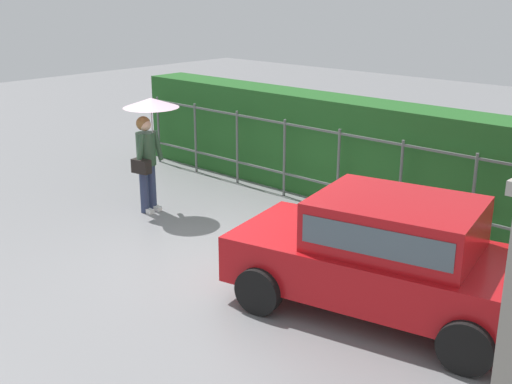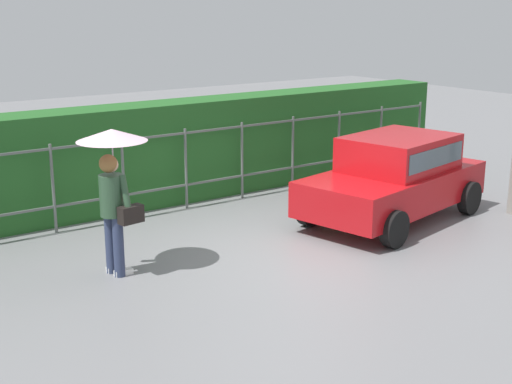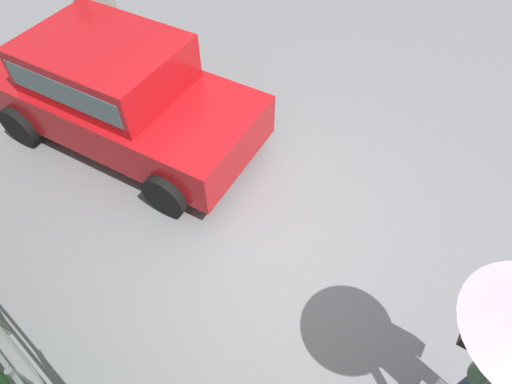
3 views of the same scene
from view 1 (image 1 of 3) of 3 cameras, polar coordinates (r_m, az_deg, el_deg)
ground_plane at (r=9.52m, az=-2.77°, el=-6.10°), size 40.00×40.00×0.00m
car at (r=7.92m, az=11.60°, el=-5.23°), size 3.96×2.44×1.48m
pedestrian at (r=11.30m, az=-9.58°, el=5.43°), size 0.97×0.97×2.05m
fence_section at (r=11.09m, az=9.99°, el=1.70°), size 11.31×0.05×1.50m
hedge_row at (r=11.64m, az=11.91°, el=2.98°), size 12.26×0.90×1.90m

